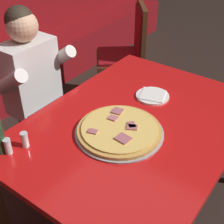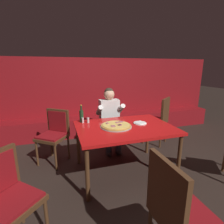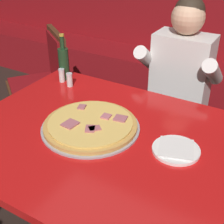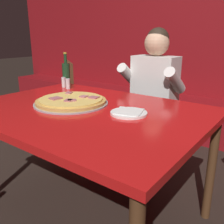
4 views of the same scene
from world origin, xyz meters
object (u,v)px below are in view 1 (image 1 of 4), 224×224
(diner_seated_blue_shirt, at_px, (40,89))
(dining_chair_near_right, at_px, (128,50))
(shaker_red_pepper_flakes, at_px, (25,140))
(shaker_oregano, at_px, (8,147))
(main_dining_table, at_px, (135,132))
(plate_white_paper, at_px, (153,96))
(pizza, at_px, (119,130))

(diner_seated_blue_shirt, distance_m, dining_chair_near_right, 1.12)
(shaker_red_pepper_flakes, height_order, diner_seated_blue_shirt, diner_seated_blue_shirt)
(shaker_oregano, height_order, diner_seated_blue_shirt, diner_seated_blue_shirt)
(main_dining_table, xyz_separation_m, plate_white_paper, (0.29, 0.06, 0.08))
(shaker_red_pepper_flakes, xyz_separation_m, diner_seated_blue_shirt, (0.52, 0.47, -0.11))
(dining_chair_near_right, bearing_deg, diner_seated_blue_shirt, 179.66)
(plate_white_paper, bearing_deg, diner_seated_blue_shirt, 109.87)
(main_dining_table, height_order, shaker_red_pepper_flakes, shaker_red_pepper_flakes)
(main_dining_table, distance_m, diner_seated_blue_shirt, 0.81)
(diner_seated_blue_shirt, relative_size, dining_chair_near_right, 1.23)
(shaker_oregano, relative_size, shaker_red_pepper_flakes, 1.00)
(shaker_oregano, distance_m, shaker_red_pepper_flakes, 0.09)
(shaker_red_pepper_flakes, relative_size, diner_seated_blue_shirt, 0.07)
(plate_white_paper, relative_size, dining_chair_near_right, 0.20)
(main_dining_table, relative_size, shaker_red_pepper_flakes, 17.02)
(shaker_red_pepper_flakes, bearing_deg, plate_white_paper, -19.87)
(pizza, distance_m, shaker_oregano, 0.58)
(shaker_oregano, bearing_deg, shaker_red_pepper_flakes, -19.31)
(plate_white_paper, bearing_deg, main_dining_table, -168.41)
(pizza, bearing_deg, shaker_red_pepper_flakes, 138.71)
(dining_chair_near_right, bearing_deg, main_dining_table, -144.56)
(plate_white_paper, xyz_separation_m, shaker_oregano, (-0.88, 0.32, 0.03))
(pizza, relative_size, diner_seated_blue_shirt, 0.38)
(shaker_oregano, bearing_deg, plate_white_paper, -19.81)
(main_dining_table, height_order, plate_white_paper, plate_white_paper)
(pizza, relative_size, shaker_red_pepper_flakes, 5.59)
(plate_white_paper, bearing_deg, shaker_oregano, 160.19)
(main_dining_table, relative_size, pizza, 3.05)
(main_dining_table, xyz_separation_m, diner_seated_blue_shirt, (0.02, 0.81, -0.00))
(plate_white_paper, distance_m, dining_chair_near_right, 1.14)
(plate_white_paper, xyz_separation_m, dining_chair_near_right, (0.84, 0.75, -0.18))
(pizza, bearing_deg, diner_seated_blue_shirt, 79.16)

